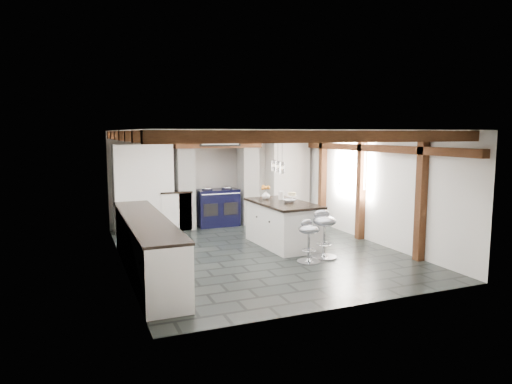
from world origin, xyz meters
name	(u,v)px	position (x,y,z in m)	size (l,w,h in m)	color
ground	(259,252)	(0.00, 0.00, 0.00)	(6.00, 6.00, 0.00)	black
room_shell	(207,189)	(-0.61, 1.42, 1.07)	(6.00, 6.03, 6.00)	white
range_cooker	(217,207)	(0.00, 2.68, 0.47)	(1.00, 0.63, 0.99)	black
kitchen_island	(282,223)	(0.63, 0.29, 0.45)	(1.02, 1.84, 1.18)	white
bar_stool_near	(324,229)	(0.93, -0.83, 0.54)	(0.51, 0.51, 0.87)	silver
bar_stool_far	(308,236)	(0.53, -0.99, 0.47)	(0.47, 0.47, 0.76)	silver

